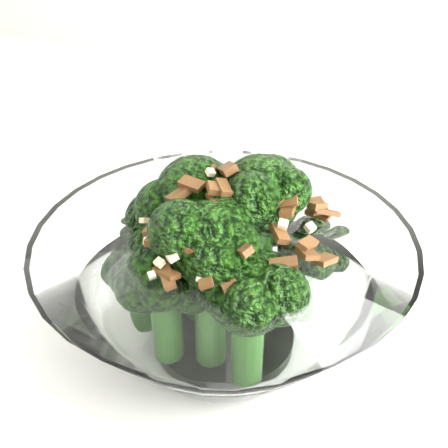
% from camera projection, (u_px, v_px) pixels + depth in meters
% --- Properties ---
extents(table, '(1.32, 1.00, 0.75)m').
position_uv_depth(table, '(68.00, 269.00, 0.63)').
color(table, white).
rests_on(table, ground).
extents(broccoli_dish, '(0.25, 0.25, 0.14)m').
position_uv_depth(broccoli_dish, '(222.00, 280.00, 0.42)').
color(broccoli_dish, white).
rests_on(broccoli_dish, table).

